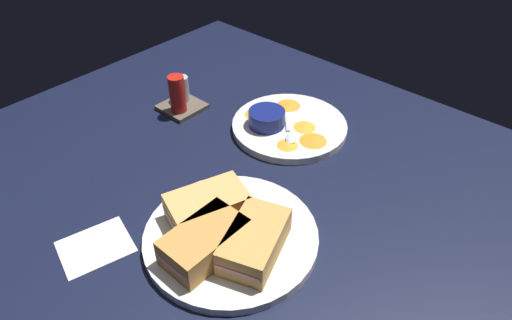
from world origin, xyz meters
TOP-DOWN VIEW (x-y plane):
  - ground_plane at (0.00, 0.00)cm, footprint 110.00×110.00cm
  - plate_sandwich_main at (-8.30, -12.60)cm, footprint 28.50×28.50cm
  - sandwich_half_near at (-8.10, -7.19)cm, footprint 14.86×11.62cm
  - sandwich_half_far at (-13.72, -12.40)cm, footprint 13.27×7.63cm
  - sandwich_half_extra at (-8.51, -18.02)cm, footprint 14.85×11.58cm
  - ramekin_dark_sauce at (-9.55, -18.90)cm, footprint 6.33×6.33cm
  - spoon_by_dark_ramekin at (-7.84, -13.96)cm, footprint 4.64×9.80cm
  - plate_chips_companion at (22.77, 0.24)cm, footprint 24.82×24.82cm
  - ramekin_light_gravy at (19.05, 3.34)cm, footprint 7.84×7.84cm
  - spoon_by_gravy_ramekin at (18.94, -3.22)cm, footprint 8.32×7.71cm
  - plantain_chip_scatter at (22.22, 0.68)cm, footprint 18.00×22.54cm
  - condiment_caddy at (12.30, 23.48)cm, footprint 9.00×9.00cm
  - paper_napkin_folded at (-24.08, 2.64)cm, footprint 13.01×11.61cm

SIDE VIEW (x-z plane):
  - ground_plane at x=0.00cm, z-range -3.00..0.00cm
  - paper_napkin_folded at x=-24.08cm, z-range 0.00..0.40cm
  - plate_sandwich_main at x=-8.30cm, z-range 0.00..1.60cm
  - plate_chips_companion at x=22.77cm, z-range 0.00..1.60cm
  - plantain_chip_scatter at x=22.22cm, z-range 1.60..2.20cm
  - spoon_by_dark_ramekin at x=-7.84cm, z-range 1.56..2.36cm
  - spoon_by_gravy_ramekin at x=18.94cm, z-range 1.56..2.36cm
  - condiment_caddy at x=12.30cm, z-range -1.34..8.16cm
  - ramekin_light_gravy at x=19.05cm, z-range 1.74..5.13cm
  - ramekin_dark_sauce at x=-9.55cm, z-range 1.75..5.84cm
  - sandwich_half_near at x=-8.10cm, z-range 1.60..6.40cm
  - sandwich_half_far at x=-13.72cm, z-range 1.60..6.40cm
  - sandwich_half_extra at x=-8.51cm, z-range 1.60..6.40cm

